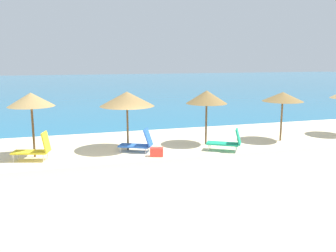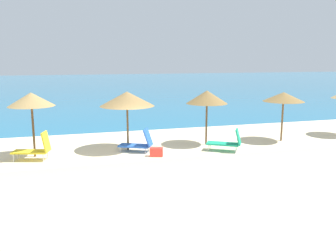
{
  "view_description": "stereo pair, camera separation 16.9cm",
  "coord_description": "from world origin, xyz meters",
  "px_view_note": "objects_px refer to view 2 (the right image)",
  "views": [
    {
      "loc": [
        -3.03,
        -13.43,
        4.18
      ],
      "look_at": [
        1.69,
        2.15,
        1.11
      ],
      "focal_mm": 38.42,
      "sensor_mm": 36.0,
      "label": 1
    },
    {
      "loc": [
        -2.87,
        -13.48,
        4.18
      ],
      "look_at": [
        1.69,
        2.15,
        1.11
      ],
      "focal_mm": 38.42,
      "sensor_mm": 36.0,
      "label": 2
    }
  ],
  "objects_px": {
    "beach_umbrella_3": "(31,100)",
    "cooler_box": "(156,152)",
    "beach_umbrella_5": "(207,97)",
    "lounge_chair_0": "(139,143)",
    "lounge_chair_4": "(36,149)",
    "lounge_chair_3": "(227,142)",
    "beach_umbrella_6": "(284,97)",
    "beach_umbrella_4": "(127,99)"
  },
  "relations": [
    {
      "from": "beach_umbrella_3",
      "to": "cooler_box",
      "type": "xyz_separation_m",
      "value": [
        5.05,
        -1.43,
        -2.28
      ]
    },
    {
      "from": "beach_umbrella_3",
      "to": "beach_umbrella_5",
      "type": "bearing_deg",
      "value": 0.28
    },
    {
      "from": "lounge_chair_0",
      "to": "lounge_chair_4",
      "type": "distance_m",
      "value": 4.4
    },
    {
      "from": "beach_umbrella_3",
      "to": "lounge_chair_3",
      "type": "xyz_separation_m",
      "value": [
        8.38,
        -1.47,
        -2.04
      ]
    },
    {
      "from": "beach_umbrella_5",
      "to": "lounge_chair_0",
      "type": "height_order",
      "value": "beach_umbrella_5"
    },
    {
      "from": "beach_umbrella_3",
      "to": "lounge_chair_4",
      "type": "bearing_deg",
      "value": -82.19
    },
    {
      "from": "beach_umbrella_5",
      "to": "beach_umbrella_6",
      "type": "height_order",
      "value": "beach_umbrella_5"
    },
    {
      "from": "beach_umbrella_3",
      "to": "beach_umbrella_4",
      "type": "distance_m",
      "value": 4.08
    },
    {
      "from": "beach_umbrella_3",
      "to": "cooler_box",
      "type": "relative_size",
      "value": 4.99
    },
    {
      "from": "beach_umbrella_5",
      "to": "beach_umbrella_6",
      "type": "distance_m",
      "value": 4.04
    },
    {
      "from": "cooler_box",
      "to": "beach_umbrella_4",
      "type": "bearing_deg",
      "value": 122.5
    },
    {
      "from": "beach_umbrella_4",
      "to": "lounge_chair_0",
      "type": "distance_m",
      "value": 2.08
    },
    {
      "from": "beach_umbrella_6",
      "to": "lounge_chair_4",
      "type": "height_order",
      "value": "beach_umbrella_6"
    },
    {
      "from": "beach_umbrella_4",
      "to": "beach_umbrella_6",
      "type": "bearing_deg",
      "value": -2.93
    },
    {
      "from": "beach_umbrella_4",
      "to": "beach_umbrella_5",
      "type": "distance_m",
      "value": 3.88
    },
    {
      "from": "beach_umbrella_5",
      "to": "lounge_chair_0",
      "type": "xyz_separation_m",
      "value": [
        -3.48,
        -0.5,
        -1.93
      ]
    },
    {
      "from": "lounge_chair_3",
      "to": "cooler_box",
      "type": "xyz_separation_m",
      "value": [
        -3.33,
        0.04,
        -0.24
      ]
    },
    {
      "from": "beach_umbrella_5",
      "to": "cooler_box",
      "type": "xyz_separation_m",
      "value": [
        -2.91,
        -1.47,
        -2.14
      ]
    },
    {
      "from": "beach_umbrella_6",
      "to": "beach_umbrella_5",
      "type": "bearing_deg",
      "value": 175.0
    },
    {
      "from": "beach_umbrella_5",
      "to": "lounge_chair_3",
      "type": "distance_m",
      "value": 2.47
    },
    {
      "from": "beach_umbrella_3",
      "to": "cooler_box",
      "type": "bearing_deg",
      "value": -15.83
    },
    {
      "from": "beach_umbrella_4",
      "to": "beach_umbrella_5",
      "type": "bearing_deg",
      "value": -0.78
    },
    {
      "from": "beach_umbrella_4",
      "to": "lounge_chair_3",
      "type": "height_order",
      "value": "beach_umbrella_4"
    },
    {
      "from": "beach_umbrella_4",
      "to": "lounge_chair_0",
      "type": "relative_size",
      "value": 1.65
    },
    {
      "from": "lounge_chair_0",
      "to": "cooler_box",
      "type": "relative_size",
      "value": 2.95
    },
    {
      "from": "beach_umbrella_3",
      "to": "beach_umbrella_6",
      "type": "xyz_separation_m",
      "value": [
        11.99,
        -0.31,
        -0.22
      ]
    },
    {
      "from": "lounge_chair_0",
      "to": "cooler_box",
      "type": "bearing_deg",
      "value": -122.35
    },
    {
      "from": "lounge_chair_0",
      "to": "lounge_chair_3",
      "type": "xyz_separation_m",
      "value": [
        3.9,
        -1.02,
        0.03
      ]
    },
    {
      "from": "beach_umbrella_6",
      "to": "lounge_chair_4",
      "type": "xyz_separation_m",
      "value": [
        -11.9,
        -0.3,
        -1.76
      ]
    },
    {
      "from": "lounge_chair_0",
      "to": "cooler_box",
      "type": "xyz_separation_m",
      "value": [
        0.57,
        -0.97,
        -0.21
      ]
    },
    {
      "from": "beach_umbrella_6",
      "to": "cooler_box",
      "type": "bearing_deg",
      "value": -170.83
    },
    {
      "from": "lounge_chair_0",
      "to": "lounge_chair_3",
      "type": "relative_size",
      "value": 1.0
    },
    {
      "from": "lounge_chair_0",
      "to": "lounge_chair_4",
      "type": "height_order",
      "value": "lounge_chair_4"
    },
    {
      "from": "lounge_chair_4",
      "to": "beach_umbrella_3",
      "type": "bearing_deg",
      "value": 23.56
    },
    {
      "from": "beach_umbrella_4",
      "to": "cooler_box",
      "type": "bearing_deg",
      "value": -57.5
    },
    {
      "from": "beach_umbrella_6",
      "to": "beach_umbrella_4",
      "type": "bearing_deg",
      "value": 177.07
    },
    {
      "from": "cooler_box",
      "to": "beach_umbrella_3",
      "type": "bearing_deg",
      "value": 164.17
    },
    {
      "from": "beach_umbrella_3",
      "to": "lounge_chair_0",
      "type": "distance_m",
      "value": 4.96
    },
    {
      "from": "lounge_chair_0",
      "to": "beach_umbrella_4",
      "type": "bearing_deg",
      "value": 63.42
    },
    {
      "from": "beach_umbrella_4",
      "to": "beach_umbrella_5",
      "type": "relative_size",
      "value": 1.02
    },
    {
      "from": "beach_umbrella_5",
      "to": "lounge_chair_4",
      "type": "distance_m",
      "value": 8.12
    },
    {
      "from": "beach_umbrella_6",
      "to": "cooler_box",
      "type": "distance_m",
      "value": 7.32
    }
  ]
}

